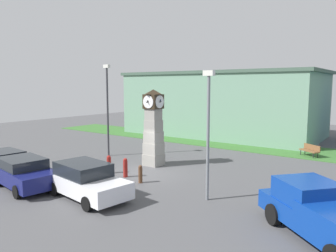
{
  "coord_description": "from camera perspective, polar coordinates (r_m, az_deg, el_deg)",
  "views": [
    {
      "loc": [
        12.53,
        -14.56,
        5.24
      ],
      "look_at": [
        -0.37,
        2.77,
        2.57
      ],
      "focal_mm": 35.0,
      "sensor_mm": 36.0,
      "label": 1
    }
  ],
  "objects": [
    {
      "name": "ground_plane",
      "position": [
        19.91,
        -3.94,
        -8.24
      ],
      "size": [
        67.44,
        67.44,
        0.0
      ],
      "primitive_type": "plane",
      "color": "#4C4C4F"
    },
    {
      "name": "clock_tower",
      "position": [
        21.46,
        -2.54,
        -0.48
      ],
      "size": [
        1.33,
        1.35,
        5.01
      ],
      "color": "gray",
      "rests_on": "ground_plane"
    },
    {
      "name": "bollard_near_tower",
      "position": [
        17.95,
        -4.83,
        -8.31
      ],
      "size": [
        0.22,
        0.22,
        0.98
      ],
      "color": "brown",
      "rests_on": "ground_plane"
    },
    {
      "name": "bollard_mid_row",
      "position": [
        19.13,
        -7.44,
        -7.17
      ],
      "size": [
        0.25,
        0.25,
        1.11
      ],
      "color": "maroon",
      "rests_on": "ground_plane"
    },
    {
      "name": "bollard_far_row",
      "position": [
        20.09,
        -10.25,
        -6.56
      ],
      "size": [
        0.26,
        0.26,
        1.09
      ],
      "color": "maroon",
      "rests_on": "ground_plane"
    },
    {
      "name": "car_navy_sedan",
      "position": [
        21.25,
        -26.57,
        -5.91
      ],
      "size": [
        4.14,
        2.22,
        1.47
      ],
      "color": "navy",
      "rests_on": "ground_plane"
    },
    {
      "name": "car_near_tower",
      "position": [
        18.56,
        -23.69,
        -7.46
      ],
      "size": [
        4.54,
        2.57,
        1.53
      ],
      "color": "navy",
      "rests_on": "ground_plane"
    },
    {
      "name": "car_by_building",
      "position": [
        16.03,
        -14.06,
        -9.15
      ],
      "size": [
        4.78,
        2.5,
        1.64
      ],
      "color": "silver",
      "rests_on": "ground_plane"
    },
    {
      "name": "pickup_truck",
      "position": [
        12.53,
        25.62,
        -13.8
      ],
      "size": [
        5.42,
        5.02,
        1.85
      ],
      "color": "navy",
      "rests_on": "ground_plane"
    },
    {
      "name": "bench",
      "position": [
        26.46,
        23.51,
        -3.81
      ],
      "size": [
        1.62,
        1.34,
        0.9
      ],
      "color": "brown",
      "rests_on": "ground_plane"
    },
    {
      "name": "street_lamp_near_road",
      "position": [
        24.65,
        -10.49,
        3.77
      ],
      "size": [
        0.5,
        0.24,
        6.76
      ],
      "color": "#333338",
      "rests_on": "ground_plane"
    },
    {
      "name": "street_lamp_far_side",
      "position": [
        14.81,
        7.01,
        0.02
      ],
      "size": [
        0.5,
        0.24,
        5.91
      ],
      "color": "slate",
      "rests_on": "ground_plane"
    },
    {
      "name": "warehouse_blue_far",
      "position": [
        35.59,
        9.46,
        3.89
      ],
      "size": [
        20.29,
        10.4,
        6.66
      ],
      "color": "gray",
      "rests_on": "ground_plane"
    },
    {
      "name": "grass_verge_far",
      "position": [
        30.91,
        8.65,
        -2.76
      ],
      "size": [
        40.46,
        5.48,
        0.04
      ],
      "primitive_type": "cube",
      "color": "#386B2D",
      "rests_on": "ground_plane"
    }
  ]
}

